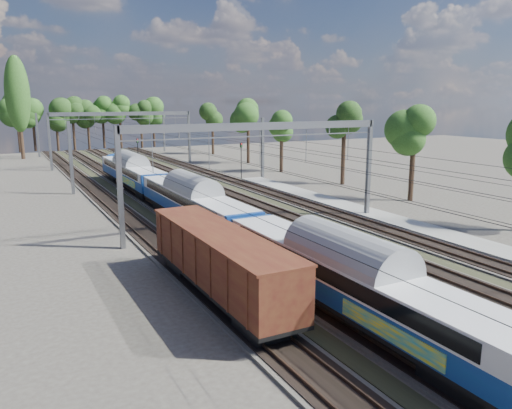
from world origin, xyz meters
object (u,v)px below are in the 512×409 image
worker (140,171)px  signal_near (138,151)px  signal_far (241,156)px  freight_boxcar (220,260)px  emu_train (194,197)px

worker → signal_near: bearing=-26.4°
signal_near → signal_far: signal_near is taller
freight_boxcar → signal_near: size_ratio=2.73×
signal_near → signal_far: bearing=-69.9°
worker → signal_far: 14.77m
emu_train → signal_near: signal_near is taller
signal_near → signal_far: 16.87m
freight_boxcar → emu_train: bearing=73.9°
freight_boxcar → signal_near: 51.90m
emu_train → worker: bearing=83.7°
worker → signal_far: bearing=-136.4°
signal_far → signal_near: bearing=111.5°
emu_train → signal_far: 27.72m
freight_boxcar → signal_near: bearing=80.1°
emu_train → freight_boxcar: 16.27m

